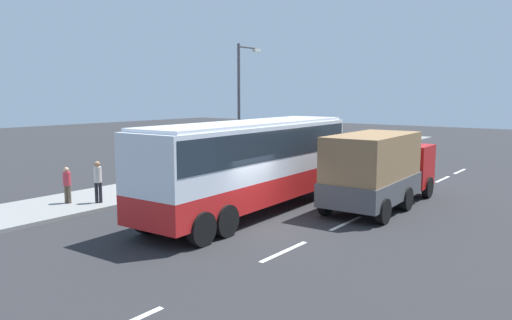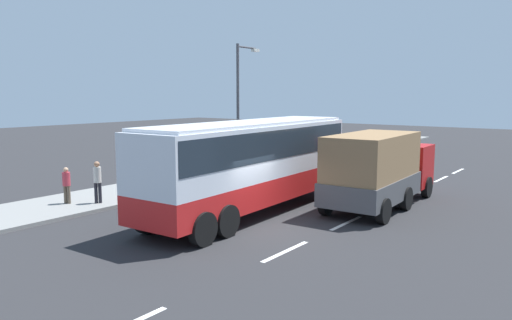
# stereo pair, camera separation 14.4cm
# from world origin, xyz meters

# --- Properties ---
(ground_plane) EXTENTS (120.00, 120.00, 0.00)m
(ground_plane) POSITION_xyz_m (0.00, 0.00, 0.00)
(ground_plane) COLOR #28282B
(sidewalk_curb) EXTENTS (80.00, 4.00, 0.15)m
(sidewalk_curb) POSITION_xyz_m (0.00, 8.43, 0.07)
(sidewalk_curb) COLOR gray
(sidewalk_curb) RESTS_ON ground_plane
(lane_centreline) EXTENTS (34.27, 0.16, 0.01)m
(lane_centreline) POSITION_xyz_m (2.45, -2.29, 0.00)
(lane_centreline) COLOR white
(lane_centreline) RESTS_ON ground_plane
(coach_bus) EXTENTS (11.35, 3.18, 3.65)m
(coach_bus) POSITION_xyz_m (1.61, 1.48, 2.26)
(coach_bus) COLOR red
(coach_bus) RESTS_ON ground_plane
(cargo_truck) EXTENTS (7.49, 2.85, 3.13)m
(cargo_truck) POSITION_xyz_m (5.68, -2.15, 1.66)
(cargo_truck) COLOR red
(cargo_truck) RESTS_ON ground_plane
(pedestrian_near_curb) EXTENTS (0.32, 0.32, 1.54)m
(pedestrian_near_curb) POSITION_xyz_m (-2.25, 8.31, 1.03)
(pedestrian_near_curb) COLOR brown
(pedestrian_near_curb) RESTS_ON sidewalk_curb
(pedestrian_at_crossing) EXTENTS (0.32, 0.32, 1.78)m
(pedestrian_at_crossing) POSITION_xyz_m (-1.43, 7.33, 1.18)
(pedestrian_at_crossing) COLOR black
(pedestrian_at_crossing) RESTS_ON sidewalk_curb
(street_lamp) EXTENTS (1.93, 0.24, 7.31)m
(street_lamp) POSITION_xyz_m (7.66, 6.91, 4.35)
(street_lamp) COLOR #47474C
(street_lamp) RESTS_ON sidewalk_curb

